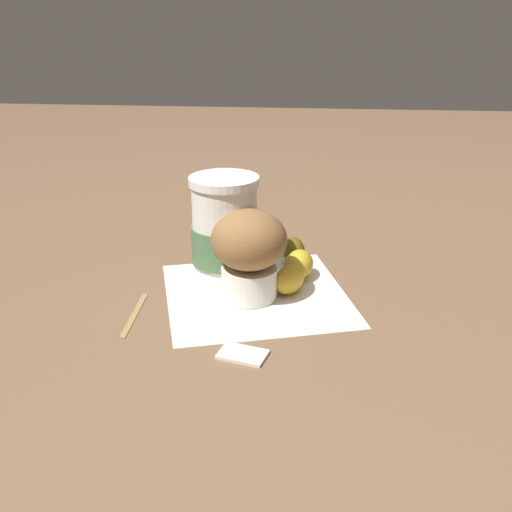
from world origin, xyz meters
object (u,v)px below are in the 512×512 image
Objects in this scene: coffee_cup at (225,234)px; sugar_packet at (239,353)px; banana at (295,264)px; muffin at (249,250)px.

sugar_packet is (0.04, -0.18, -0.06)m from coffee_cup.
coffee_cup reaches higher than banana.
coffee_cup is at bearing 102.42° from sugar_packet.
banana is 0.21m from sugar_packet.
coffee_cup is at bearing 128.28° from muffin.
banana is at bearing 49.57° from muffin.
banana is at bearing 75.74° from sugar_packet.
muffin reaches higher than sugar_packet.
sugar_packet is (0.00, -0.14, -0.06)m from muffin.
muffin is at bearing -51.72° from coffee_cup.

